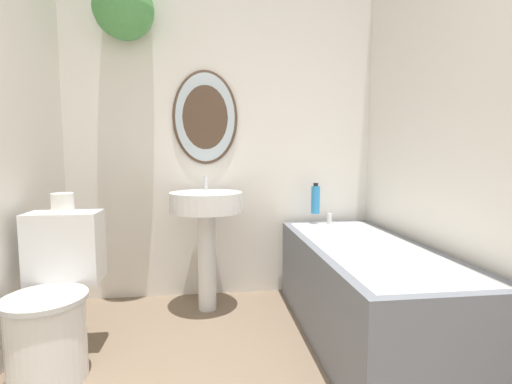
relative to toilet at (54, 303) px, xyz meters
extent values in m
cube|color=silver|center=(0.88, 0.93, 0.86)|extent=(2.37, 0.06, 2.40)
ellipsoid|color=#4C3828|center=(0.74, 0.89, 0.99)|extent=(0.47, 0.02, 0.68)
ellipsoid|color=silver|center=(0.74, 0.88, 0.99)|extent=(0.43, 0.01, 0.64)
sphere|color=#4C934C|center=(0.22, 0.79, 1.69)|extent=(0.40, 0.40, 0.40)
cube|color=silver|center=(2.03, -0.39, 0.86)|extent=(0.06, 2.71, 2.40)
cylinder|color=white|center=(0.00, -0.10, -0.14)|extent=(0.35, 0.35, 0.38)
cylinder|color=silver|center=(0.00, -0.10, 0.06)|extent=(0.38, 0.38, 0.02)
cube|color=white|center=(0.00, 0.17, 0.24)|extent=(0.37, 0.20, 0.38)
cylinder|color=white|center=(0.74, 0.62, 0.00)|extent=(0.12, 0.12, 0.68)
cylinder|color=white|center=(0.74, 0.62, 0.41)|extent=(0.49, 0.49, 0.13)
cylinder|color=silver|center=(0.74, 0.76, 0.52)|extent=(0.02, 0.02, 0.10)
cube|color=slate|center=(1.65, 0.09, -0.06)|extent=(0.66, 1.53, 0.55)
cube|color=white|center=(1.65, 0.09, 0.19)|extent=(0.56, 1.43, 0.04)
cylinder|color=silver|center=(1.65, 0.75, 0.25)|extent=(0.04, 0.04, 0.08)
cylinder|color=#2D84C6|center=(1.54, 0.76, 0.39)|extent=(0.06, 0.06, 0.20)
cylinder|color=black|center=(1.54, 0.76, 0.51)|extent=(0.03, 0.03, 0.02)
cylinder|color=white|center=(0.00, 0.17, 0.47)|extent=(0.11, 0.11, 0.10)
camera|label=1|loc=(0.76, -1.86, 0.73)|focal=26.00mm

